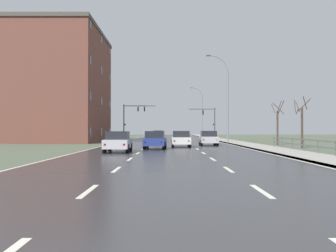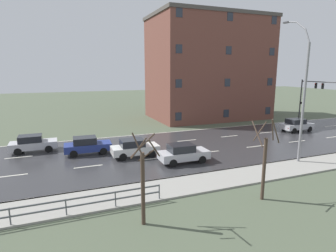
{
  "view_description": "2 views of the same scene",
  "coord_description": "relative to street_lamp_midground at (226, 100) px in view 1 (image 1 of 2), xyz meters",
  "views": [
    {
      "loc": [
        -0.19,
        -2.5,
        1.67
      ],
      "look_at": [
        -0.17,
        64.03,
        2.37
      ],
      "focal_mm": 39.26,
      "sensor_mm": 36.0,
      "label": 1
    },
    {
      "loc": [
        24.08,
        27.19,
        7.48
      ],
      "look_at": [
        0.0,
        36.69,
        2.28
      ],
      "focal_mm": 29.79,
      "sensor_mm": 36.0,
      "label": 2
    }
  ],
  "objects": [
    {
      "name": "car_near_right",
      "position": [
        -6.33,
        -12.14,
        -4.77
      ],
      "size": [
        1.86,
        4.11,
        1.57
      ],
      "rotation": [
        0.0,
        0.0,
        -0.01
      ],
      "color": "silver",
      "rests_on": "ground"
    },
    {
      "name": "bare_tree_far",
      "position": [
        4.5,
        -7.28,
        -3.33
      ],
      "size": [
        1.39,
        1.42,
        4.94
      ],
      "color": "#423328",
      "rests_on": "ground"
    },
    {
      "name": "car_near_left",
      "position": [
        -3.31,
        -8.83,
        -4.77
      ],
      "size": [
        1.89,
        4.13,
        1.57
      ],
      "rotation": [
        0.0,
        0.0,
        -0.02
      ],
      "color": "#B7B7BC",
      "rests_on": "ground"
    },
    {
      "name": "street_lamp_midground",
      "position": [
        0.0,
        0.0,
        0.0
      ],
      "size": [
        2.89,
        0.24,
        11.47
      ],
      "color": "slate",
      "rests_on": "ground"
    },
    {
      "name": "street_lamp_distant",
      "position": [
        0.01,
        35.76,
        -0.04
      ],
      "size": [
        2.77,
        0.24,
        11.36
      ],
      "color": "slate",
      "rests_on": "ground"
    },
    {
      "name": "traffic_signal_right",
      "position": [
        -0.34,
        15.69,
        -1.94
      ],
      "size": [
        4.57,
        0.36,
        5.52
      ],
      "color": "#38383A",
      "rests_on": "ground"
    },
    {
      "name": "car_mid_centre",
      "position": [
        -9.08,
        9.33,
        -4.77
      ],
      "size": [
        1.87,
        4.12,
        1.57
      ],
      "rotation": [
        0.0,
        0.0,
        0.01
      ],
      "color": "#B7B7BC",
      "rests_on": "ground"
    },
    {
      "name": "bare_tree_mid",
      "position": [
        4.51,
        -14.53,
        -3.36
      ],
      "size": [
        1.6,
        1.39,
        4.68
      ],
      "color": "#423328",
      "rests_on": "ground"
    },
    {
      "name": "sidewalk_right",
      "position": [
        1.02,
        14.76,
        -5.51
      ],
      "size": [
        3.0,
        120.0,
        0.12
      ],
      "color": "gray",
      "rests_on": "ground"
    },
    {
      "name": "road_asphalt_strip",
      "position": [
        -7.41,
        14.76,
        -5.56
      ],
      "size": [
        14.0,
        120.0,
        0.03
      ],
      "color": "#303033",
      "rests_on": "ground"
    },
    {
      "name": "traffic_signal_left",
      "position": [
        -13.92,
        16.26,
        -1.34
      ],
      "size": [
        5.62,
        0.36,
        6.12
      ],
      "color": "#38383A",
      "rests_on": "ground"
    },
    {
      "name": "brick_building",
      "position": [
        -22.68,
        4.23,
        2.25
      ],
      "size": [
        11.45,
        17.69,
        15.63
      ],
      "color": "brown",
      "rests_on": "ground"
    },
    {
      "name": "car_far_right",
      "position": [
        -8.72,
        -15.91,
        -4.77
      ],
      "size": [
        1.97,
        4.17,
        1.57
      ],
      "rotation": [
        0.0,
        0.0,
        -0.04
      ],
      "color": "navy",
      "rests_on": "ground"
    },
    {
      "name": "ground_plane",
      "position": [
        -7.41,
        2.76,
        -5.63
      ],
      "size": [
        160.0,
        160.0,
        0.12
      ],
      "color": "#4C5642"
    },
    {
      "name": "car_distant",
      "position": [
        -11.3,
        -20.55,
        -4.77
      ],
      "size": [
        1.88,
        4.12,
        1.57
      ],
      "rotation": [
        0.0,
        0.0,
        0.01
      ],
      "color": "#B7B7BC",
      "rests_on": "ground"
    },
    {
      "name": "guardrail",
      "position": [
        2.44,
        -25.73,
        -4.87
      ],
      "size": [
        0.07,
        25.58,
        1.0
      ],
      "color": "#515459",
      "rests_on": "ground"
    }
  ]
}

